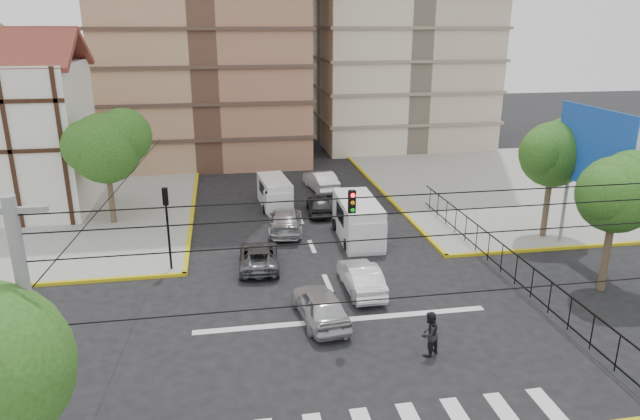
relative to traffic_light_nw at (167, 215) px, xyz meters
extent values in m
plane|color=black|center=(7.80, -7.80, -3.11)|extent=(160.00, 160.00, 0.00)
cube|color=gray|center=(-12.20, 12.20, -3.04)|extent=(26.00, 26.00, 0.15)
cube|color=gray|center=(27.80, 12.20, -3.04)|extent=(26.00, 26.00, 0.15)
cube|color=silver|center=(7.80, -6.60, -3.11)|extent=(13.00, 0.40, 0.01)
cube|color=silver|center=(-11.20, 12.20, 1.89)|extent=(10.00, 8.00, 10.00)
cube|color=maroon|center=(-11.20, 14.10, 7.79)|extent=(10.80, 4.25, 2.65)
cylinder|color=slate|center=(22.30, -3.80, -0.96)|extent=(0.20, 0.20, 4.00)
cylinder|color=slate|center=(22.30, 0.20, -0.96)|extent=(0.20, 0.20, 4.00)
cube|color=silver|center=(22.30, -1.80, 3.04)|extent=(0.25, 6.00, 4.00)
cube|color=blue|center=(22.10, -1.80, 3.04)|extent=(0.08, 6.20, 4.20)
cylinder|color=#473828|center=(20.80, -5.80, -1.01)|extent=(0.36, 0.36, 4.20)
sphere|color=#254D16|center=(20.80, -5.80, 1.73)|extent=(3.60, 3.60, 3.60)
sphere|color=#254D16|center=(21.70, -5.50, 2.27)|extent=(2.88, 2.88, 2.88)
sphere|color=#254D16|center=(20.08, -6.10, 1.91)|extent=(2.70, 2.70, 2.70)
cylinder|color=#473828|center=(21.80, 1.20, -0.87)|extent=(0.36, 0.36, 4.48)
sphere|color=#254D16|center=(21.80, 1.20, 2.05)|extent=(3.80, 3.80, 3.80)
sphere|color=#254D16|center=(22.75, 1.50, 2.62)|extent=(3.04, 3.04, 3.04)
sphere|color=#254D16|center=(21.04, 0.90, 2.24)|extent=(2.85, 2.85, 2.85)
cylinder|color=#473828|center=(-4.20, 8.20, -1.01)|extent=(0.36, 0.36, 4.20)
sphere|color=#254D16|center=(-4.20, 8.20, 1.89)|extent=(4.40, 4.40, 4.40)
sphere|color=#254D16|center=(-3.10, 8.50, 2.55)|extent=(3.52, 3.52, 3.52)
sphere|color=#254D16|center=(-5.08, 7.90, 2.11)|extent=(3.30, 3.30, 3.30)
cylinder|color=black|center=(0.00, 0.00, -1.21)|extent=(0.12, 0.12, 3.50)
cube|color=black|center=(0.00, 0.00, 0.99)|extent=(0.28, 0.22, 0.90)
sphere|color=#FF0C0C|center=(0.00, 0.00, 1.29)|extent=(0.17, 0.17, 0.17)
cube|color=black|center=(7.80, -7.80, 2.69)|extent=(0.28, 0.22, 0.90)
cylinder|color=black|center=(7.80, -16.80, 3.14)|extent=(18.00, 0.03, 0.03)
cylinder|color=slate|center=(-1.20, -16.80, 1.54)|extent=(0.28, 0.28, 9.00)
cube|color=slate|center=(-1.20, -16.80, 5.74)|extent=(1.40, 0.12, 0.12)
cube|color=silver|center=(10.69, 2.93, -1.88)|extent=(2.31, 5.44, 2.47)
cube|color=silver|center=(10.69, 0.78, -2.04)|extent=(2.08, 1.35, 1.72)
cube|color=black|center=(10.69, 0.41, -1.45)|extent=(1.99, 0.16, 0.97)
cylinder|color=black|center=(9.67, 1.21, -2.74)|extent=(0.25, 0.75, 0.75)
cylinder|color=black|center=(11.71, 1.21, -2.74)|extent=(0.25, 0.75, 0.75)
cylinder|color=black|center=(9.67, 4.65, -2.74)|extent=(0.25, 0.75, 0.75)
cylinder|color=black|center=(11.71, 4.65, -2.74)|extent=(0.25, 0.75, 0.75)
cube|color=silver|center=(6.42, 10.22, -2.09)|extent=(2.18, 4.58, 2.04)
cube|color=silver|center=(6.42, 8.45, -2.23)|extent=(1.78, 1.22, 1.42)
cube|color=black|center=(6.42, 8.14, -1.74)|extent=(1.64, 0.26, 0.80)
cylinder|color=black|center=(5.58, 8.81, -2.80)|extent=(0.25, 0.62, 0.62)
cylinder|color=black|center=(7.26, 8.81, -2.80)|extent=(0.25, 0.62, 0.62)
cylinder|color=black|center=(5.58, 11.64, -2.80)|extent=(0.25, 0.62, 0.62)
cylinder|color=black|center=(7.26, 11.64, -2.80)|extent=(0.25, 0.62, 0.62)
imported|color=#B9BABE|center=(6.79, -6.47, -2.37)|extent=(2.26, 4.55, 1.49)
imported|color=white|center=(9.23, -3.94, -2.40)|extent=(1.57, 4.33, 1.42)
imported|color=#515358|center=(4.56, -0.20, -2.50)|extent=(2.26, 4.49, 1.22)
imported|color=#AAABAF|center=(6.58, 5.00, -2.39)|extent=(2.61, 5.21, 1.45)
imported|color=#272629|center=(9.25, 8.08, -2.44)|extent=(1.86, 4.02, 1.34)
imported|color=white|center=(10.34, 13.76, -2.34)|extent=(2.30, 4.87, 1.54)
imported|color=black|center=(10.48, -9.86, -2.19)|extent=(1.13, 1.07, 1.84)
camera|label=1|loc=(2.99, -28.32, 9.23)|focal=32.00mm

